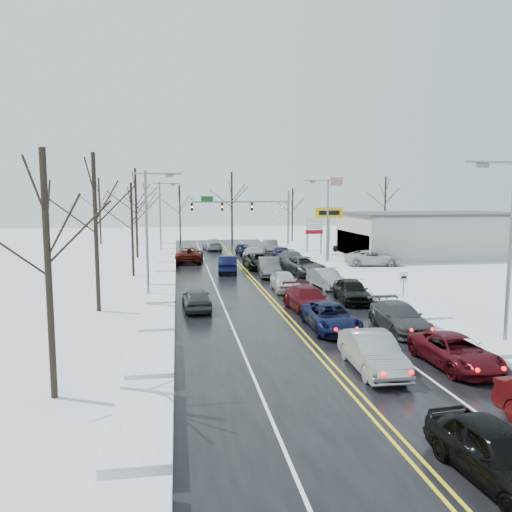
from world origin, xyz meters
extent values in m
plane|color=silver|center=(0.00, 0.00, 0.00)|extent=(160.00, 160.00, 0.00)
cube|color=black|center=(0.00, 2.00, 0.01)|extent=(14.00, 84.00, 0.01)
cube|color=white|center=(-7.60, 2.00, 0.00)|extent=(1.84, 72.00, 0.67)
cube|color=white|center=(7.60, 2.00, 0.00)|extent=(1.84, 72.00, 0.67)
cylinder|color=slate|center=(8.50, 28.00, 4.00)|extent=(0.24, 0.24, 8.00)
cylinder|color=slate|center=(2.00, 28.00, 6.50)|extent=(13.00, 0.18, 0.18)
cylinder|color=slate|center=(7.30, 28.00, 5.40)|extent=(2.33, 0.10, 2.33)
cube|color=#0C591E|center=(-2.50, 28.00, 6.90)|extent=(1.60, 0.08, 0.70)
cube|color=black|center=(3.50, 28.00, 5.85)|extent=(0.32, 0.25, 1.05)
sphere|color=#3F0705|center=(3.50, 27.84, 6.15)|extent=(0.20, 0.20, 0.20)
sphere|color=orange|center=(3.50, 27.84, 5.85)|extent=(0.22, 0.22, 0.22)
sphere|color=black|center=(3.50, 27.84, 5.55)|extent=(0.20, 0.20, 0.20)
cube|color=black|center=(-0.50, 28.00, 5.85)|extent=(0.32, 0.25, 1.05)
sphere|color=#3F0705|center=(-0.50, 27.84, 6.15)|extent=(0.20, 0.20, 0.20)
sphere|color=orange|center=(-0.50, 27.84, 5.85)|extent=(0.22, 0.22, 0.22)
sphere|color=black|center=(-0.50, 27.84, 5.55)|extent=(0.20, 0.20, 0.20)
cube|color=black|center=(-4.50, 28.00, 5.85)|extent=(0.32, 0.25, 1.05)
sphere|color=#3F0705|center=(-4.50, 27.84, 6.15)|extent=(0.20, 0.20, 0.20)
sphere|color=orange|center=(-4.50, 27.84, 5.85)|extent=(0.22, 0.22, 0.22)
sphere|color=black|center=(-4.50, 27.84, 5.55)|extent=(0.20, 0.20, 0.20)
cylinder|color=slate|center=(10.50, 16.00, 2.80)|extent=(0.20, 0.20, 5.60)
cube|color=yellow|center=(10.50, 16.00, 5.40)|extent=(3.20, 0.30, 1.20)
cube|color=black|center=(10.50, 15.83, 5.40)|extent=(2.40, 0.04, 0.50)
cylinder|color=slate|center=(9.60, 22.00, 2.00)|extent=(0.16, 0.16, 4.00)
cylinder|color=slate|center=(11.40, 22.00, 2.00)|extent=(0.16, 0.16, 4.00)
cube|color=white|center=(10.50, 22.00, 4.30)|extent=(2.20, 0.22, 0.70)
cube|color=white|center=(10.50, 22.00, 3.50)|extent=(2.20, 0.22, 0.70)
cube|color=maroon|center=(10.50, 22.00, 2.80)|extent=(2.20, 0.22, 0.50)
cylinder|color=slate|center=(8.20, -8.00, 1.10)|extent=(0.08, 0.08, 2.20)
cube|color=white|center=(8.20, -8.00, 2.00)|extent=(0.55, 0.05, 0.70)
cube|color=black|center=(8.20, -8.04, 2.00)|extent=(0.35, 0.02, 0.15)
cylinder|color=silver|center=(15.00, 30.00, 5.00)|extent=(0.14, 0.14, 10.00)
cube|color=#ACACA7|center=(24.00, 18.00, 2.50)|extent=(20.00, 12.00, 5.00)
cube|color=#262628|center=(14.05, 18.00, 1.60)|extent=(0.10, 11.00, 2.80)
cube|color=#3F3F42|center=(24.00, 18.00, 5.15)|extent=(20.40, 12.40, 0.30)
cylinder|color=slate|center=(8.50, -18.00, 4.50)|extent=(0.18, 0.18, 9.00)
cylinder|color=slate|center=(7.70, -18.00, 8.80)|extent=(3.20, 0.12, 0.12)
cube|color=slate|center=(6.90, -18.00, 8.65)|extent=(0.50, 0.25, 0.18)
cylinder|color=slate|center=(8.50, 10.00, 4.50)|extent=(0.18, 0.18, 9.00)
cylinder|color=slate|center=(7.70, 10.00, 8.80)|extent=(3.20, 0.12, 0.12)
cube|color=slate|center=(6.90, 10.00, 8.65)|extent=(0.50, 0.25, 0.18)
cylinder|color=slate|center=(-8.50, -4.00, 4.50)|extent=(0.18, 0.18, 9.00)
cylinder|color=slate|center=(-7.70, -4.00, 8.80)|extent=(3.20, 0.12, 0.12)
cube|color=slate|center=(-6.90, -4.00, 8.65)|extent=(0.50, 0.25, 0.18)
cylinder|color=slate|center=(-8.50, 24.00, 4.50)|extent=(0.18, 0.18, 9.00)
cylinder|color=slate|center=(-7.70, 24.00, 8.80)|extent=(3.20, 0.12, 0.12)
cube|color=slate|center=(-6.90, 24.00, 8.65)|extent=(0.50, 0.25, 0.18)
cylinder|color=#2D231C|center=(-11.00, -20.00, 4.50)|extent=(0.24, 0.24, 9.00)
cylinder|color=#2D231C|center=(-11.50, -6.00, 5.00)|extent=(0.27, 0.27, 10.00)
cylinder|color=#2D231C|center=(-10.50, 8.00, 4.25)|extent=(0.23, 0.23, 8.50)
cylinder|color=#2D231C|center=(-11.20, 22.00, 5.25)|extent=(0.28, 0.28, 10.50)
cylinder|color=#2D231C|center=(-10.80, 34.00, 4.75)|extent=(0.25, 0.25, 9.50)
cylinder|color=#2D231C|center=(-18.00, 40.00, 5.00)|extent=(0.27, 0.27, 10.00)
cylinder|color=#2D231C|center=(-6.00, 41.00, 4.50)|extent=(0.24, 0.24, 9.00)
cylinder|color=#2D231C|center=(2.00, 39.00, 5.50)|extent=(0.29, 0.29, 11.00)
cylinder|color=#2D231C|center=(12.00, 40.50, 4.25)|extent=(0.23, 0.23, 8.50)
cylinder|color=#2D231C|center=(28.00, 41.00, 5.25)|extent=(0.28, 0.28, 10.50)
imported|color=black|center=(1.57, -27.41, 0.00)|extent=(2.17, 4.59, 1.52)
imported|color=#919398|center=(1.58, -19.12, 0.00)|extent=(1.84, 4.86, 1.58)
imported|color=#0B1033|center=(1.77, -12.69, 0.00)|extent=(2.49, 5.24, 1.44)
imported|color=#47090F|center=(1.67, -8.25, 0.00)|extent=(2.57, 5.51, 1.56)
imported|color=silver|center=(1.65, -1.25, 0.00)|extent=(1.96, 4.54, 1.53)
imported|color=#3E4043|center=(1.75, 5.85, 0.00)|extent=(2.28, 5.31, 1.70)
imported|color=black|center=(1.58, 10.85, 0.00)|extent=(2.69, 5.56, 1.52)
imported|color=#A3A5AB|center=(1.92, 15.93, 0.00)|extent=(2.49, 5.62, 1.60)
imported|color=black|center=(1.67, 22.47, 0.00)|extent=(2.00, 4.30, 1.43)
imported|color=#480910|center=(5.28, -19.26, 0.00)|extent=(2.44, 4.97, 1.36)
imported|color=#383A3D|center=(5.42, -13.42, 0.00)|extent=(2.21, 5.20, 1.50)
imported|color=black|center=(5.39, -5.99, 0.00)|extent=(2.30, 4.91, 1.62)
imported|color=gray|center=(5.22, -0.60, 0.00)|extent=(2.23, 4.79, 1.52)
imported|color=#404245|center=(5.19, 6.34, 0.00)|extent=(3.48, 6.21, 1.64)
imported|color=#46494C|center=(5.20, 11.16, 0.00)|extent=(2.68, 5.72, 1.62)
imported|color=black|center=(5.30, 16.46, 0.00)|extent=(2.07, 4.73, 1.58)
imported|color=#414446|center=(5.35, 24.27, 0.00)|extent=(2.26, 5.11, 1.63)
imported|color=black|center=(-1.74, 8.56, 0.00)|extent=(2.24, 5.11, 1.63)
imported|color=#481009|center=(-5.15, 16.79, 0.00)|extent=(3.35, 6.25, 1.67)
imported|color=#A0A3A7|center=(-1.82, 28.77, 0.00)|extent=(2.71, 5.43, 1.51)
imported|color=#3B3D3F|center=(-5.30, -6.69, 0.00)|extent=(1.94, 4.39, 1.47)
imported|color=silver|center=(13.85, 11.08, 0.00)|extent=(6.11, 3.41, 1.61)
imported|color=#3D3F41|center=(16.91, 16.23, 0.00)|extent=(2.94, 5.79, 1.61)
imported|color=black|center=(14.82, 22.91, 0.00)|extent=(2.24, 4.46, 1.46)
camera|label=1|loc=(-6.44, -38.42, 7.34)|focal=35.00mm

